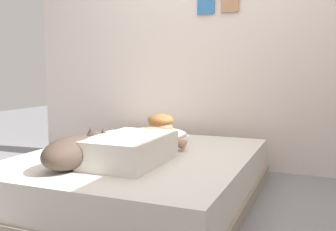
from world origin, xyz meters
name	(u,v)px	position (x,y,z in m)	size (l,w,h in m)	color
ground_plane	(163,212)	(0.00, 0.00, 0.00)	(12.05, 12.05, 0.00)	gray
back_wall	(219,37)	(0.00, 1.36, 1.25)	(4.03, 0.12, 2.50)	silver
bed	(140,176)	(-0.26, 0.20, 0.16)	(1.58, 1.90, 0.33)	gray
pillow	(158,134)	(-0.36, 0.74, 0.39)	(0.52, 0.32, 0.11)	white
person_lying	(140,143)	(-0.19, 0.05, 0.44)	(0.43, 0.92, 0.27)	silver
dog	(75,151)	(-0.45, -0.32, 0.44)	(0.26, 0.57, 0.21)	#4C3D33
coffee_cup	(167,141)	(-0.19, 0.52, 0.37)	(0.12, 0.09, 0.07)	#D84C47
cell_phone	(119,146)	(-0.53, 0.35, 0.34)	(0.07, 0.14, 0.01)	black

